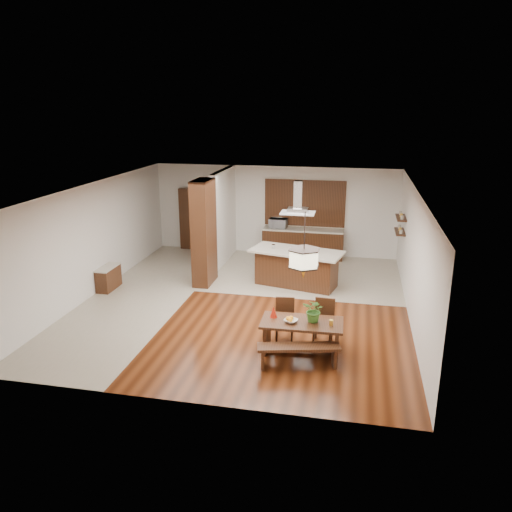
% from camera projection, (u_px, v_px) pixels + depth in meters
% --- Properties ---
extents(room_shell, '(9.00, 9.04, 2.92)m').
position_uv_depth(room_shell, '(244.00, 223.00, 12.02)').
color(room_shell, '#3D1A0B').
rests_on(room_shell, ground).
extents(tile_hallway, '(2.50, 9.00, 0.01)m').
position_uv_depth(tile_hallway, '(143.00, 294.00, 13.15)').
color(tile_hallway, '#AFA592').
rests_on(tile_hallway, ground).
extents(tile_kitchen, '(5.50, 4.00, 0.01)m').
position_uv_depth(tile_kitchen, '(304.00, 274.00, 14.73)').
color(tile_kitchen, '#AFA592').
rests_on(tile_kitchen, ground).
extents(soffit_band, '(8.00, 9.00, 0.02)m').
position_uv_depth(soffit_band, '(244.00, 189.00, 11.78)').
color(soffit_band, '#3D1F0F').
rests_on(soffit_band, room_shell).
extents(partition_pier, '(0.45, 1.00, 2.90)m').
position_uv_depth(partition_pier, '(204.00, 233.00, 13.59)').
color(partition_pier, black).
rests_on(partition_pier, ground).
extents(partition_stub, '(0.18, 2.40, 2.90)m').
position_uv_depth(partition_stub, '(224.00, 216.00, 15.56)').
color(partition_stub, silver).
rests_on(partition_stub, ground).
extents(hallway_console, '(0.37, 0.88, 0.63)m').
position_uv_depth(hallway_console, '(108.00, 278.00, 13.45)').
color(hallway_console, black).
rests_on(hallway_console, ground).
extents(hallway_doorway, '(1.10, 0.20, 2.10)m').
position_uv_depth(hallway_doorway, '(196.00, 219.00, 16.96)').
color(hallway_doorway, black).
rests_on(hallway_doorway, ground).
extents(rear_counter, '(2.60, 0.62, 0.95)m').
position_uv_depth(rear_counter, '(303.00, 243.00, 16.23)').
color(rear_counter, black).
rests_on(rear_counter, ground).
extents(kitchen_window, '(2.60, 0.08, 1.50)m').
position_uv_depth(kitchen_window, '(305.00, 203.00, 16.10)').
color(kitchen_window, '#935C2C').
rests_on(kitchen_window, room_shell).
extents(shelf_lower, '(0.26, 0.90, 0.04)m').
position_uv_depth(shelf_lower, '(400.00, 232.00, 13.91)').
color(shelf_lower, black).
rests_on(shelf_lower, room_shell).
extents(shelf_upper, '(0.26, 0.90, 0.04)m').
position_uv_depth(shelf_upper, '(401.00, 218.00, 13.79)').
color(shelf_upper, black).
rests_on(shelf_upper, room_shell).
extents(dining_table, '(1.64, 0.85, 0.68)m').
position_uv_depth(dining_table, '(302.00, 330.00, 9.96)').
color(dining_table, black).
rests_on(dining_table, ground).
extents(dining_bench, '(1.61, 0.69, 0.44)m').
position_uv_depth(dining_bench, '(299.00, 356.00, 9.49)').
color(dining_bench, black).
rests_on(dining_bench, ground).
extents(dining_chair_left, '(0.44, 0.44, 0.90)m').
position_uv_depth(dining_chair_left, '(285.00, 320.00, 10.51)').
color(dining_chair_left, black).
rests_on(dining_chair_left, ground).
extents(dining_chair_right, '(0.44, 0.44, 0.94)m').
position_uv_depth(dining_chair_right, '(323.00, 322.00, 10.36)').
color(dining_chair_right, black).
rests_on(dining_chair_right, ground).
extents(pendant_lantern, '(0.64, 0.64, 1.31)m').
position_uv_depth(pendant_lantern, '(304.00, 246.00, 9.45)').
color(pendant_lantern, '#F0E7B8').
rests_on(pendant_lantern, room_shell).
extents(foliage_plant, '(0.54, 0.51, 0.48)m').
position_uv_depth(foliage_plant, '(314.00, 310.00, 9.83)').
color(foliage_plant, '#366A23').
rests_on(foliage_plant, dining_table).
extents(fruit_bowl, '(0.33, 0.33, 0.06)m').
position_uv_depth(fruit_bowl, '(291.00, 321.00, 9.86)').
color(fruit_bowl, beige).
rests_on(fruit_bowl, dining_table).
extents(napkin_cone, '(0.19, 0.19, 0.23)m').
position_uv_depth(napkin_cone, '(274.00, 312.00, 10.08)').
color(napkin_cone, red).
rests_on(napkin_cone, dining_table).
extents(gold_ornament, '(0.10, 0.10, 0.11)m').
position_uv_depth(gold_ornament, '(331.00, 323.00, 9.73)').
color(gold_ornament, gold).
rests_on(gold_ornament, dining_table).
extents(kitchen_island, '(2.65, 1.61, 1.02)m').
position_uv_depth(kitchen_island, '(296.00, 268.00, 13.65)').
color(kitchen_island, black).
rests_on(kitchen_island, ground).
extents(range_hood, '(0.90, 0.55, 0.87)m').
position_uv_depth(range_hood, '(298.00, 197.00, 13.09)').
color(range_hood, silver).
rests_on(range_hood, room_shell).
extents(island_cup, '(0.14, 0.14, 0.09)m').
position_uv_depth(island_cup, '(312.00, 251.00, 13.30)').
color(island_cup, white).
rests_on(island_cup, kitchen_island).
extents(microwave, '(0.59, 0.43, 0.31)m').
position_uv_depth(microwave, '(278.00, 223.00, 16.17)').
color(microwave, silver).
rests_on(microwave, rear_counter).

